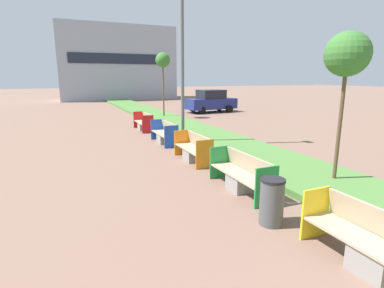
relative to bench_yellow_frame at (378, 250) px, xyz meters
name	(u,v)px	position (x,y,z in m)	size (l,w,h in m)	color
planter_grass_strip	(231,146)	(2.26, 7.94, -0.29)	(2.80, 120.00, 0.18)	#4C7A38
building_backdrop	(116,64)	(3.06, 39.03, 4.24)	(14.46, 6.89, 9.23)	#939EAD
bench_yellow_frame	(378,250)	(0.00, 0.00, 0.00)	(0.65, 2.38, 0.94)	gray
bench_green_frame	(241,176)	(0.00, 3.68, 0.00)	(0.65, 2.22, 0.94)	gray
bench_orange_frame	(193,151)	(0.00, 6.74, -0.01)	(0.65, 1.99, 0.94)	gray
bench_blue_frame	(165,135)	(0.00, 9.90, -0.01)	(0.65, 2.03, 0.94)	gray
bench_red_frame	(144,124)	(0.00, 13.56, -0.01)	(0.65, 2.00, 0.94)	gray
litter_bin	(272,202)	(-0.45, 1.88, 0.10)	(0.49, 0.49, 0.95)	#4C4F51
street_lamp_post	(182,33)	(0.61, 9.26, 4.23)	(0.24, 0.44, 8.44)	#56595B
sapling_tree_near	(347,56)	(2.57, 3.04, 3.02)	(1.12, 1.12, 4.00)	brown
sapling_tree_far	(163,61)	(2.57, 17.84, 3.58)	(1.01, 1.01, 4.54)	brown
parked_car_distant	(211,101)	(7.39, 19.89, 0.54)	(4.34, 2.12, 1.86)	navy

